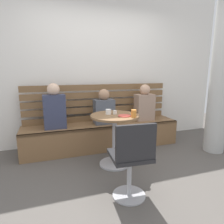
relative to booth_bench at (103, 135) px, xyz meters
The scene contains 14 objects.
ground 1.22m from the booth_bench, 90.00° to the right, with size 8.00×8.00×0.00m, color #514C47.
back_wall 1.31m from the booth_bench, 90.00° to the left, with size 5.20×0.10×2.90m, color silver.
concrete_pillar 2.24m from the booth_bench, 23.15° to the right, with size 0.32×0.32×2.80m, color #B2B2AD.
booth_bench is the anchor object (origin of this frame).
booth_backrest 0.61m from the booth_bench, 90.00° to the left, with size 2.65×0.04×0.66m.
cafe_table 0.75m from the booth_bench, 91.93° to the right, with size 0.68×0.68×0.74m.
white_chair 1.53m from the booth_bench, 94.82° to the right, with size 0.43×0.43×0.85m.
person_adult 0.96m from the booth_bench, behind, with size 0.34×0.22×0.72m.
person_child_left 0.95m from the booth_bench, ahead, with size 0.34×0.22×0.66m.
person_child_middle 0.48m from the booth_bench, 14.46° to the right, with size 0.34×0.22×0.60m.
cup_tumbler_orange 1.09m from the booth_bench, 79.73° to the right, with size 0.07×0.07×0.10m, color orange.
cup_ceramic_white 0.83m from the booth_bench, 98.54° to the right, with size 0.08×0.08×0.07m, color white.
cup_espresso_small 0.85m from the booth_bench, 90.48° to the right, with size 0.06×0.06×0.06m, color silver.
plate_small 0.97m from the booth_bench, 84.86° to the right, with size 0.17×0.17×0.01m, color #DB4C42.
Camera 1 is at (-0.91, -2.00, 1.33)m, focal length 31.44 mm.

